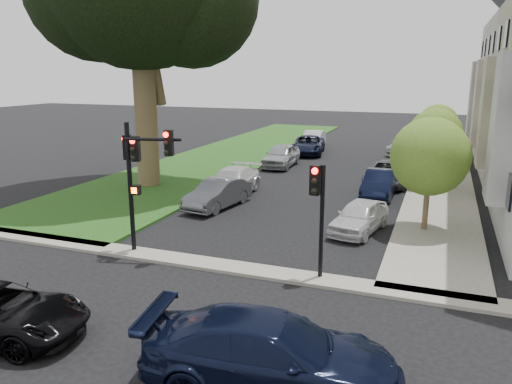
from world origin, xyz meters
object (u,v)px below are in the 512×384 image
(car_parked_8, at_px, (308,145))
(traffic_signal_secondary, at_px, (318,201))
(small_tree_b, at_px, (435,135))
(car_parked_5, at_px, (218,194))
(car_parked_9, at_px, (313,139))
(small_tree_a, at_px, (430,157))
(car_parked_1, at_px, (380,184))
(car_parked_4, at_px, (407,145))
(car_cross_far, at_px, (271,353))
(car_parked_2, at_px, (388,173))
(small_tree_c, at_px, (438,124))
(car_parked_7, at_px, (281,155))
(car_parked_6, at_px, (231,182))
(car_parked_0, at_px, (359,216))
(traffic_signal_main, at_px, (138,165))

(car_parked_8, bearing_deg, traffic_signal_secondary, -83.39)
(small_tree_b, relative_size, car_parked_5, 1.07)
(traffic_signal_secondary, relative_size, car_parked_9, 0.85)
(small_tree_a, height_order, small_tree_b, small_tree_a)
(car_parked_1, bearing_deg, car_parked_4, 89.56)
(car_cross_far, xyz_separation_m, car_parked_1, (0.08, 17.67, -0.09))
(car_parked_5, height_order, car_parked_9, car_parked_9)
(car_parked_4, bearing_deg, small_tree_a, -72.34)
(car_parked_1, height_order, car_parked_9, car_parked_9)
(car_parked_2, bearing_deg, car_parked_1, -87.85)
(small_tree_c, height_order, car_parked_5, small_tree_c)
(car_cross_far, distance_m, car_parked_4, 32.64)
(car_parked_7, bearing_deg, car_parked_9, 89.14)
(car_parked_6, height_order, car_parked_7, car_parked_7)
(car_parked_1, relative_size, car_parked_8, 0.82)
(car_parked_6, bearing_deg, car_parked_2, 35.94)
(small_tree_c, relative_size, car_parked_6, 0.86)
(car_parked_7, distance_m, car_parked_8, 5.93)
(car_parked_1, xyz_separation_m, car_parked_4, (0.27, 14.97, 0.05))
(car_parked_1, relative_size, car_parked_9, 0.97)
(car_parked_2, bearing_deg, small_tree_c, 77.16)
(small_tree_b, xyz_separation_m, car_parked_0, (-2.57, -9.71, -2.35))
(small_tree_c, height_order, car_cross_far, small_tree_c)
(small_tree_b, xyz_separation_m, car_parked_7, (-10.08, 2.99, -2.23))
(car_parked_2, height_order, car_parked_5, car_parked_5)
(small_tree_c, relative_size, traffic_signal_main, 0.88)
(small_tree_a, distance_m, car_parked_9, 23.45)
(small_tree_b, xyz_separation_m, car_parked_1, (-2.52, -3.33, -2.31))
(car_parked_6, relative_size, car_parked_8, 0.95)
(car_cross_far, distance_m, car_parked_0, 11.29)
(traffic_signal_main, height_order, car_parked_5, traffic_signal_main)
(small_tree_c, distance_m, car_parked_4, 4.80)
(traffic_signal_secondary, relative_size, car_parked_8, 0.72)
(small_tree_b, relative_size, car_parked_2, 0.91)
(car_parked_4, relative_size, car_parked_5, 1.23)
(car_parked_7, bearing_deg, small_tree_a, -50.48)
(small_tree_c, relative_size, traffic_signal_secondary, 1.13)
(traffic_signal_main, height_order, car_parked_1, traffic_signal_main)
(small_tree_a, xyz_separation_m, car_parked_6, (-10.06, 2.92, -2.46))
(car_cross_far, height_order, car_parked_8, car_cross_far)
(small_tree_a, distance_m, car_parked_6, 10.76)
(car_parked_2, bearing_deg, traffic_signal_secondary, -88.61)
(small_tree_a, xyz_separation_m, car_parked_0, (-2.57, -0.98, -2.52))
(car_cross_far, bearing_deg, small_tree_b, -15.62)
(traffic_signal_main, xyz_separation_m, car_parked_7, (-0.46, 18.08, -2.54))
(traffic_signal_main, height_order, car_parked_6, traffic_signal_main)
(car_parked_2, distance_m, car_parked_4, 11.84)
(car_parked_5, relative_size, car_parked_7, 0.92)
(traffic_signal_secondary, distance_m, car_parked_5, 9.67)
(car_parked_2, xyz_separation_m, car_parked_7, (-7.65, 3.19, 0.10))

